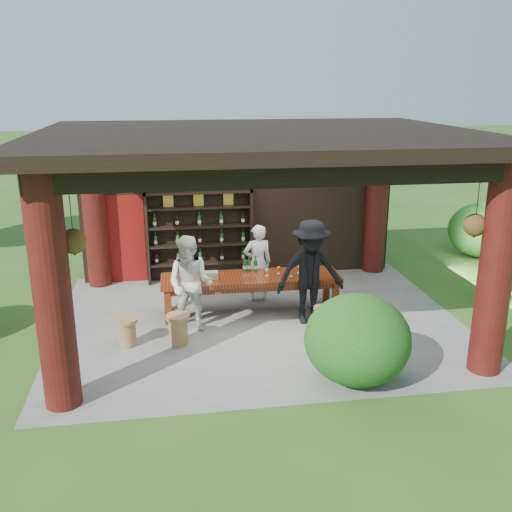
{
  "coord_description": "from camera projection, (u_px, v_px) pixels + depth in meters",
  "views": [
    {
      "loc": [
        -1.6,
        -9.73,
        4.31
      ],
      "look_at": [
        0.0,
        0.4,
        1.15
      ],
      "focal_mm": 40.0,
      "sensor_mm": 36.0,
      "label": 1
    }
  ],
  "objects": [
    {
      "name": "guest_woman",
      "position": [
        190.0,
        284.0,
        10.07
      ],
      "size": [
        1.03,
        0.92,
        1.74
      ],
      "primitive_type": "imported",
      "rotation": [
        0.0,
        0.0,
        -0.37
      ],
      "color": "silver",
      "rests_on": "ground"
    },
    {
      "name": "stool_near_right",
      "position": [
        322.0,
        317.0,
        10.27
      ],
      "size": [
        0.33,
        0.33,
        0.43
      ],
      "rotation": [
        0.0,
        0.0,
        -0.34
      ],
      "color": "brown",
      "rests_on": "ground"
    },
    {
      "name": "pavilion",
      "position": [
        255.0,
        205.0,
        10.46
      ],
      "size": [
        7.5,
        6.0,
        3.6
      ],
      "color": "slate",
      "rests_on": "ground"
    },
    {
      "name": "trees",
      "position": [
        402.0,
        129.0,
        11.58
      ],
      "size": [
        21.29,
        11.06,
        4.8
      ],
      "color": "#3F2819",
      "rests_on": "ground"
    },
    {
      "name": "stool_near_left",
      "position": [
        178.0,
        329.0,
        9.66
      ],
      "size": [
        0.41,
        0.41,
        0.54
      ],
      "rotation": [
        0.0,
        0.0,
        0.17
      ],
      "color": "brown",
      "rests_on": "ground"
    },
    {
      "name": "guest_man",
      "position": [
        310.0,
        272.0,
        10.37
      ],
      "size": [
        1.29,
        0.78,
        1.94
      ],
      "primitive_type": "imported",
      "rotation": [
        0.0,
        0.0,
        0.05
      ],
      "color": "black",
      "rests_on": "ground"
    },
    {
      "name": "ground",
      "position": [
        259.0,
        321.0,
        10.69
      ],
      "size": [
        90.0,
        90.0,
        0.0
      ],
      "primitive_type": "plane",
      "color": "#2D5119",
      "rests_on": "ground"
    },
    {
      "name": "napkin_basket",
      "position": [
        211.0,
        275.0,
        10.67
      ],
      "size": [
        0.26,
        0.18,
        0.14
      ],
      "primitive_type": "cube",
      "rotation": [
        0.0,
        0.0,
        -0.02
      ],
      "color": "#BF6672",
      "rests_on": "tasting_table"
    },
    {
      "name": "table_glasses",
      "position": [
        289.0,
        271.0,
        10.91
      ],
      "size": [
        0.93,
        0.28,
        0.15
      ],
      "color": "silver",
      "rests_on": "tasting_table"
    },
    {
      "name": "table_bottles",
      "position": [
        250.0,
        263.0,
        11.1
      ],
      "size": [
        0.29,
        0.12,
        0.31
      ],
      "color": "#194C1E",
      "rests_on": "tasting_table"
    },
    {
      "name": "tasting_table",
      "position": [
        251.0,
        282.0,
        10.89
      ],
      "size": [
        3.42,
        0.94,
        0.75
      ],
      "rotation": [
        0.0,
        0.0,
        -0.02
      ],
      "color": "#541C0C",
      "rests_on": "ground"
    },
    {
      "name": "shrubs",
      "position": [
        386.0,
        286.0,
        10.86
      ],
      "size": [
        14.67,
        7.65,
        1.36
      ],
      "color": "#194C14",
      "rests_on": "ground"
    },
    {
      "name": "stool_far_left",
      "position": [
        127.0,
        331.0,
        9.62
      ],
      "size": [
        0.37,
        0.37,
        0.49
      ],
      "rotation": [
        0.0,
        0.0,
        0.37
      ],
      "color": "brown",
      "rests_on": "ground"
    },
    {
      "name": "wine_shelf",
      "position": [
        200.0,
        236.0,
        12.56
      ],
      "size": [
        2.33,
        0.35,
        2.05
      ],
      "color": "black",
      "rests_on": "ground"
    },
    {
      "name": "host",
      "position": [
        258.0,
        263.0,
        11.47
      ],
      "size": [
        0.62,
        0.44,
        1.59
      ],
      "primitive_type": "imported",
      "rotation": [
        0.0,
        0.0,
        3.25
      ],
      "color": "silver",
      "rests_on": "ground"
    }
  ]
}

